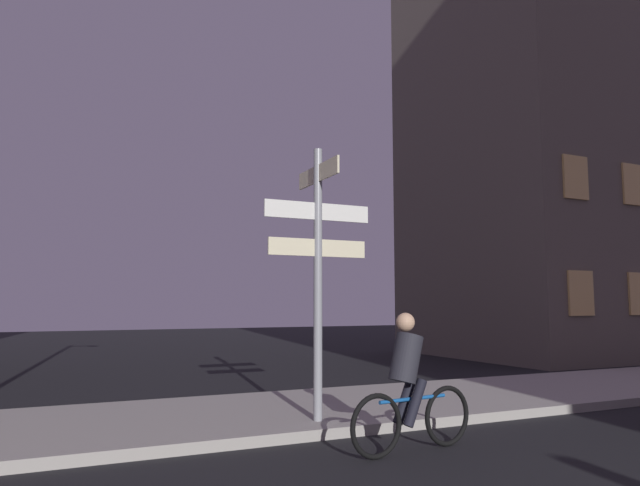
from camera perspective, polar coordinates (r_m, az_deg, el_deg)
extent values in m
cube|color=#9E9991|center=(9.46, -0.84, -15.95)|extent=(40.00, 3.31, 0.14)
cylinder|color=gray|center=(8.13, -0.21, -3.79)|extent=(0.12, 0.12, 3.76)
cube|color=beige|center=(8.33, -0.20, 6.78)|extent=(0.03, 1.29, 0.24)
cube|color=white|center=(8.22, -0.20, 3.09)|extent=(1.59, 0.03, 0.24)
cube|color=beige|center=(8.16, -0.21, -0.47)|extent=(1.47, 0.03, 0.24)
torus|color=black|center=(7.57, 12.28, -16.11)|extent=(0.72, 0.16, 0.72)
torus|color=black|center=(6.85, 5.52, -17.32)|extent=(0.72, 0.16, 0.72)
cylinder|color=#1959A5|center=(7.15, 9.05, -14.75)|extent=(1.00, 0.19, 0.04)
cylinder|color=#26262D|center=(7.03, 8.37, -11.01)|extent=(0.49, 0.38, 0.61)
sphere|color=tan|center=(7.01, 8.32, -7.63)|extent=(0.22, 0.22, 0.22)
cylinder|color=black|center=(7.19, 8.25, -14.95)|extent=(0.36, 0.17, 0.55)
cylinder|color=black|center=(7.06, 9.25, -15.11)|extent=(0.36, 0.17, 0.55)
cube|color=#6B6056|center=(24.03, 21.87, 17.04)|extent=(9.32, 7.36, 21.86)
cube|color=#F2C672|center=(17.12, 24.06, -4.47)|extent=(0.90, 0.06, 1.20)
cube|color=#F2C672|center=(18.94, 28.71, -4.35)|extent=(0.90, 0.06, 1.20)
cube|color=#F2C672|center=(17.46, 23.63, 5.89)|extent=(0.90, 0.06, 1.20)
cube|color=#F2C672|center=(19.25, 28.24, 5.03)|extent=(0.90, 0.06, 1.20)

